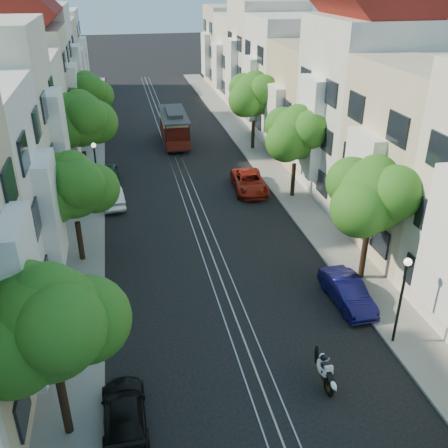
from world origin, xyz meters
TOP-DOWN VIEW (x-y plane):
  - ground at (0.00, 28.00)m, footprint 200.00×200.00m
  - sidewalk_east at (7.25, 28.00)m, footprint 2.50×80.00m
  - sidewalk_west at (-7.25, 28.00)m, footprint 2.50×80.00m
  - rail_left at (-0.55, 28.00)m, footprint 0.06×80.00m
  - rail_slot at (0.00, 28.00)m, footprint 0.06×80.00m
  - rail_right at (0.55, 28.00)m, footprint 0.06×80.00m
  - lane_line at (0.00, 28.00)m, footprint 0.08×80.00m
  - townhouses_east at (11.87, 27.91)m, footprint 7.75×72.00m
  - townhouses_west at (-11.87, 27.91)m, footprint 7.75×72.00m
  - tree_e_b at (7.26, 8.98)m, footprint 4.93×4.08m
  - tree_e_c at (7.26, 19.98)m, footprint 4.84×3.99m
  - tree_e_d at (7.26, 30.98)m, footprint 5.01×4.16m
  - tree_w_a at (-7.14, 1.98)m, footprint 4.93×4.08m
  - tree_w_b at (-7.14, 13.98)m, footprint 4.72×3.87m
  - tree_w_c at (-7.14, 24.98)m, footprint 5.13×4.28m
  - tree_w_d at (-7.14, 35.98)m, footprint 4.84×3.99m
  - lamp_east at (6.30, 4.00)m, footprint 0.32×0.32m
  - lamp_west at (-6.30, 22.00)m, footprint 0.32×0.32m
  - sportbike_rider at (2.39, 2.39)m, footprint 0.46×2.02m
  - cable_car at (0.50, 34.40)m, footprint 2.47×7.43m
  - parked_car_e_mid at (5.55, 7.16)m, footprint 1.53×4.04m
  - parked_car_e_far at (4.45, 21.73)m, footprint 2.62×5.03m
  - parked_car_w_near at (-5.27, 2.01)m, footprint 1.60×3.87m
  - parked_car_w_mid at (-5.48, 21.35)m, footprint 1.88×4.16m
  - parked_car_w_far at (-5.60, 26.35)m, footprint 1.61×3.55m

SIDE VIEW (x-z plane):
  - ground at x=0.00m, z-range 0.00..0.00m
  - lane_line at x=0.00m, z-range 0.00..0.01m
  - rail_left at x=-0.55m, z-range 0.00..0.02m
  - rail_slot at x=0.00m, z-range 0.00..0.02m
  - rail_right at x=0.55m, z-range 0.00..0.02m
  - sidewalk_east at x=7.25m, z-range 0.00..0.12m
  - sidewalk_west at x=-7.25m, z-range 0.00..0.12m
  - parked_car_w_near at x=-5.27m, z-range 0.00..1.12m
  - parked_car_w_far at x=-5.60m, z-range 0.00..1.18m
  - parked_car_e_mid at x=5.55m, z-range 0.00..1.32m
  - parked_car_w_mid at x=-5.48m, z-range 0.00..1.32m
  - parked_car_e_far at x=4.45m, z-range 0.00..1.35m
  - sportbike_rider at x=2.39m, z-range 0.04..1.43m
  - cable_car at x=0.50m, z-range 0.26..3.10m
  - lamp_east at x=6.30m, z-range 0.77..4.93m
  - lamp_west at x=-6.30m, z-range 0.77..4.93m
  - tree_w_b at x=-7.14m, z-range 1.26..7.53m
  - tree_e_c at x=7.26m, z-range 1.34..7.86m
  - tree_w_d at x=-7.14m, z-range 1.34..7.86m
  - tree_e_b at x=7.26m, z-range 1.39..8.07m
  - tree_w_a at x=-7.14m, z-range 1.39..8.07m
  - tree_e_d at x=7.26m, z-range 1.44..8.29m
  - tree_w_c at x=-7.14m, z-range 1.52..8.62m
  - townhouses_west at x=-11.87m, z-range -0.80..10.96m
  - townhouses_east at x=11.87m, z-range -0.82..11.18m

